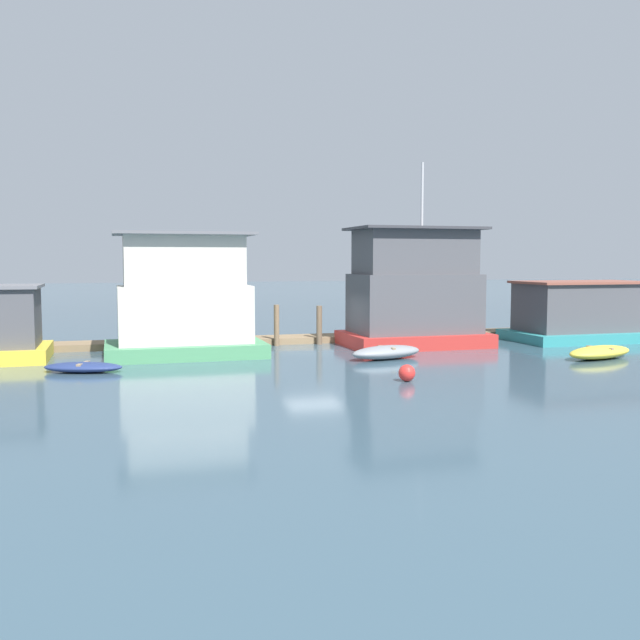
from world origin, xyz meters
TOP-DOWN VIEW (x-y plane):
  - ground_plane at (0.00, 0.00)m, footprint 200.00×200.00m
  - dock_walkway at (0.00, 2.96)m, footprint 42.40×1.79m
  - houseboat_green at (-5.69, -0.49)m, footprint 6.43×3.98m
  - houseboat_red at (4.83, 0.05)m, footprint 6.41×4.16m
  - houseboat_teal at (13.62, -0.22)m, footprint 6.92×4.17m
  - dinghy_navy at (-9.60, -3.87)m, footprint 3.01×1.95m
  - dinghy_grey at (1.99, -3.73)m, footprint 3.40×2.00m
  - dinghy_yellow at (10.34, -5.99)m, footprint 3.81×2.48m
  - mooring_post_far_right at (-1.27, 1.81)m, footprint 0.25×0.25m
  - mooring_post_near_right at (0.79, 1.81)m, footprint 0.27×0.27m
  - buoy_red at (0.67, -8.87)m, footprint 0.56×0.56m

SIDE VIEW (x-z plane):
  - ground_plane at x=0.00m, z-range 0.00..0.00m
  - dock_walkway at x=0.00m, z-range 0.00..0.30m
  - dinghy_navy at x=-9.60m, z-range 0.00..0.36m
  - dinghy_yellow at x=10.34m, z-range 0.00..0.51m
  - dinghy_grey at x=1.99m, z-range 0.00..0.55m
  - buoy_red at x=0.67m, z-range 0.00..0.56m
  - mooring_post_near_right at x=0.79m, z-range 0.00..1.83m
  - mooring_post_far_right at x=-1.27m, z-range 0.00..1.91m
  - houseboat_teal at x=13.62m, z-range -0.10..2.84m
  - houseboat_green at x=-5.69m, z-range -0.32..4.78m
  - houseboat_red at x=4.83m, z-range -1.71..6.70m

